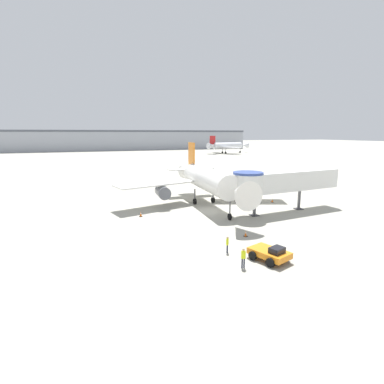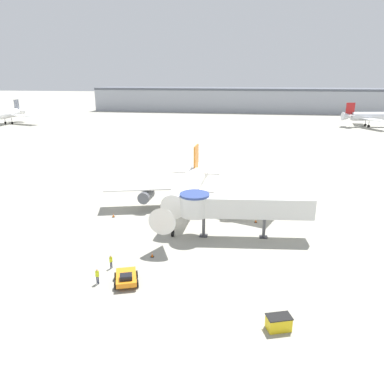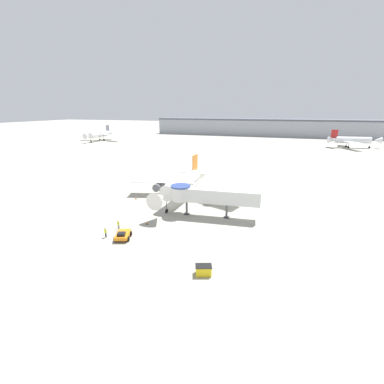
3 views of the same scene
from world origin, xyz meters
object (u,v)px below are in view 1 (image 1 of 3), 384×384
Objects in this scene: jet_bridge at (280,181)px; traffic_cone_starboard_wing at (272,200)px; main_airplane at (207,180)px; background_jet_red_tail at (227,146)px; ground_crew_wing_walker at (243,257)px; ground_crew_marshaller at (227,243)px; pushback_tug_orange at (270,253)px; traffic_cone_near_nose at (246,234)px; traffic_cone_port_wing at (141,214)px.

jet_bridge reaches higher than traffic_cone_starboard_wing.
background_jet_red_tail is (60.83, 112.71, 0.29)m from main_airplane.
background_jet_red_tail is at bearing 74.05° from ground_crew_wing_walker.
jet_bridge is 131.28m from background_jet_red_tail.
main_airplane is 19.72m from ground_crew_marshaller.
pushback_tug_orange is 3.12m from ground_crew_wing_walker.
traffic_cone_near_nose is 142.42m from background_jet_red_tail.
ground_crew_wing_walker reaches higher than traffic_cone_starboard_wing.
ground_crew_wing_walker is (-6.12, -22.04, -3.09)m from main_airplane.
traffic_cone_port_wing is 0.43× the size of ground_crew_marshaller.
background_jet_red_tail reaches higher than traffic_cone_starboard_wing.
background_jet_red_tail is at bearing 63.90° from traffic_cone_near_nose.
ground_crew_marshaller is at bearing -104.39° from main_airplane.
traffic_cone_starboard_wing is 124.96m from background_jet_red_tail.
jet_bridge is (8.18, -7.56, 0.43)m from main_airplane.
ground_crew_marshaller is at bearing 96.16° from ground_crew_wing_walker.
ground_crew_marshaller is 0.06× the size of background_jet_red_tail.
ground_crew_wing_walker is (-4.31, -6.90, 0.71)m from traffic_cone_near_nose.
traffic_cone_near_nose is at bearing -148.24° from jet_bridge.
ground_crew_wing_walker is 150.50m from background_jet_red_tail.
main_airplane is at bearing 170.49° from traffic_cone_starboard_wing.
jet_bridge is at bearing 32.41° from pushback_tug_orange.
ground_crew_wing_walker reaches higher than traffic_cone_near_nose.
traffic_cone_starboard_wing is 0.39× the size of ground_crew_wing_walker.
traffic_cone_port_wing reaches higher than traffic_cone_starboard_wing.
jet_bridge is 13.23m from traffic_cone_near_nose.
traffic_cone_starboard_wing is at bearing 2.73° from traffic_cone_port_wing.
traffic_cone_starboard_wing is 0.97× the size of traffic_cone_port_wing.
pushback_tug_orange is at bearing -125.76° from traffic_cone_starboard_wing.
traffic_cone_starboard_wing is at bearing 148.25° from background_jet_red_tail.
ground_crew_wing_walker reaches higher than pushback_tug_orange.
background_jet_red_tail is (49.72, 114.57, 4.08)m from traffic_cone_starboard_wing.
traffic_cone_port_wing is 19.80m from ground_crew_wing_walker.
traffic_cone_port_wing is 136.32m from background_jet_red_tail.
traffic_cone_near_nose is at bearing 145.61° from background_jet_red_tail.
traffic_cone_port_wing is 0.40× the size of ground_crew_wing_walker.
pushback_tug_orange is 5.61× the size of traffic_cone_port_wing.
traffic_cone_near_nose is (1.25, 6.40, -0.38)m from pushback_tug_orange.
pushback_tug_orange is (-11.24, -13.98, -3.85)m from jet_bridge.
ground_crew_marshaller is at bearing 114.52° from pushback_tug_orange.
pushback_tug_orange is 5.93× the size of traffic_cone_near_nose.
main_airplane reaches higher than jet_bridge.
pushback_tug_orange is (-3.06, -21.53, -3.42)m from main_airplane.
main_airplane is at bearing 143.36° from background_jet_red_tail.
traffic_cone_port_wing is 0.03× the size of background_jet_red_tail.
jet_bridge reaches higher than traffic_cone_near_nose.
traffic_cone_starboard_wing is 0.02× the size of background_jet_red_tail.
background_jet_red_tail reaches higher than ground_crew_marshaller.
main_airplane is 11.88m from traffic_cone_starboard_wing.
main_airplane reaches higher than traffic_cone_near_nose.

